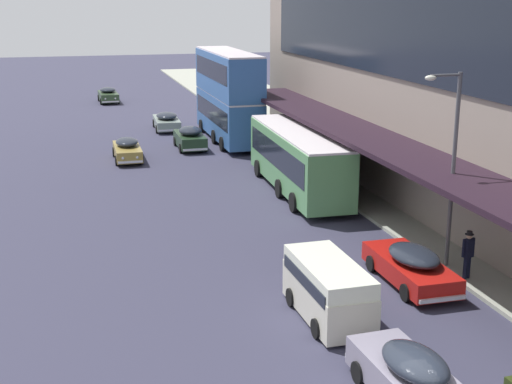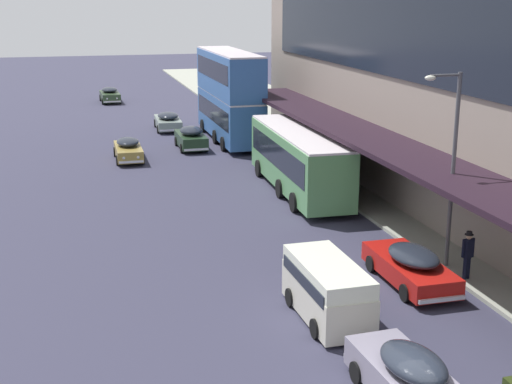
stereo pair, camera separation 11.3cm
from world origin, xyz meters
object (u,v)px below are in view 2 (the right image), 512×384
object	(u,v)px
sedan_oncoming_front	(168,121)
sedan_oncoming_rear	(191,138)
transit_bus_kerbside_front	(229,93)
pedestrian_at_kerb	(468,253)
street_lamp	(450,158)
sedan_trailing_mid	(411,265)
sedan_far_back	(128,149)
vw_van	(326,286)
transit_bus_kerbside_rear	(298,158)
sedan_lead_near	(110,95)
sedan_second_mid	(409,378)

from	to	relation	value
sedan_oncoming_front	sedan_oncoming_rear	bearing A→B (deg)	-86.20
transit_bus_kerbside_front	pedestrian_at_kerb	size ratio (longest dim) A/B	6.21
street_lamp	sedan_trailing_mid	bearing A→B (deg)	-151.67
sedan_far_back	vw_van	distance (m)	26.00
transit_bus_kerbside_rear	sedan_lead_near	world-z (taller)	transit_bus_kerbside_rear
pedestrian_at_kerb	sedan_trailing_mid	bearing A→B (deg)	169.38
sedan_far_back	sedan_trailing_mid	distance (m)	25.19
sedan_trailing_mid	vw_van	world-z (taller)	vw_van
sedan_second_mid	sedan_trailing_mid	distance (m)	8.35
sedan_lead_near	sedan_trailing_mid	distance (m)	51.57
transit_bus_kerbside_rear	sedan_trailing_mid	distance (m)	13.44
sedan_oncoming_front	transit_bus_kerbside_rear	bearing A→B (deg)	-78.55
sedan_lead_near	vw_van	xyz separation A→B (m)	(3.69, -52.84, 0.34)
transit_bus_kerbside_rear	pedestrian_at_kerb	bearing A→B (deg)	-81.32
transit_bus_kerbside_rear	street_lamp	xyz separation A→B (m)	(1.93, -12.35, 2.56)
sedan_oncoming_rear	sedan_trailing_mid	bearing A→B (deg)	-82.01
sedan_oncoming_front	sedan_far_back	size ratio (longest dim) A/B	1.08
sedan_oncoming_front	sedan_trailing_mid	size ratio (longest dim) A/B	0.98
sedan_oncoming_rear	pedestrian_at_kerb	size ratio (longest dim) A/B	2.35
sedan_second_mid	sedan_lead_near	size ratio (longest dim) A/B	1.02
sedan_lead_near	pedestrian_at_kerb	xyz separation A→B (m)	(9.81, -51.38, 0.43)
sedan_oncoming_front	sedan_trailing_mid	world-z (taller)	sedan_trailing_mid
transit_bus_kerbside_front	sedan_lead_near	size ratio (longest dim) A/B	2.56
vw_van	pedestrian_at_kerb	xyz separation A→B (m)	(6.12, 1.46, 0.08)
sedan_second_mid	vw_van	xyz separation A→B (m)	(-0.23, 5.58, 0.30)
transit_bus_kerbside_rear	pedestrian_at_kerb	distance (m)	13.96
sedan_lead_near	sedan_oncoming_rear	distance (m)	25.06
sedan_trailing_mid	street_lamp	size ratio (longest dim) A/B	0.66
sedan_oncoming_front	sedan_lead_near	bearing A→B (deg)	101.74
sedan_trailing_mid	street_lamp	distance (m)	4.35
vw_van	street_lamp	size ratio (longest dim) A/B	0.61
transit_bus_kerbside_rear	sedan_oncoming_front	bearing A→B (deg)	101.45
sedan_second_mid	street_lamp	bearing A→B (deg)	56.01
sedan_lead_near	vw_van	distance (m)	52.97
sedan_lead_near	sedan_oncoming_rear	size ratio (longest dim) A/B	1.03
transit_bus_kerbside_front	street_lamp	xyz separation A→B (m)	(2.31, -27.47, 0.97)
street_lamp	sedan_lead_near	bearing A→B (deg)	100.91
vw_van	sedan_oncoming_rear	bearing A→B (deg)	89.32
transit_bus_kerbside_rear	sedan_trailing_mid	world-z (taller)	transit_bus_kerbside_rear
transit_bus_kerbside_rear	pedestrian_at_kerb	size ratio (longest dim) A/B	6.25
transit_bus_kerbside_rear	vw_van	distance (m)	15.78
transit_bus_kerbside_front	transit_bus_kerbside_rear	size ratio (longest dim) A/B	0.99
sedan_far_back	vw_van	bearing A→B (deg)	-80.60
street_lamp	transit_bus_kerbside_rear	bearing A→B (deg)	98.87
sedan_oncoming_front	sedan_oncoming_rear	size ratio (longest dim) A/B	1.11
transit_bus_kerbside_rear	sedan_trailing_mid	xyz separation A→B (m)	(0.01, -13.38, -1.20)
sedan_trailing_mid	street_lamp	bearing A→B (deg)	28.33
pedestrian_at_kerb	transit_bus_kerbside_rear	bearing A→B (deg)	98.68
transit_bus_kerbside_rear	sedan_oncoming_rear	xyz separation A→B (m)	(-3.68, 12.88, -1.14)
sedan_oncoming_rear	street_lamp	size ratio (longest dim) A/B	0.58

